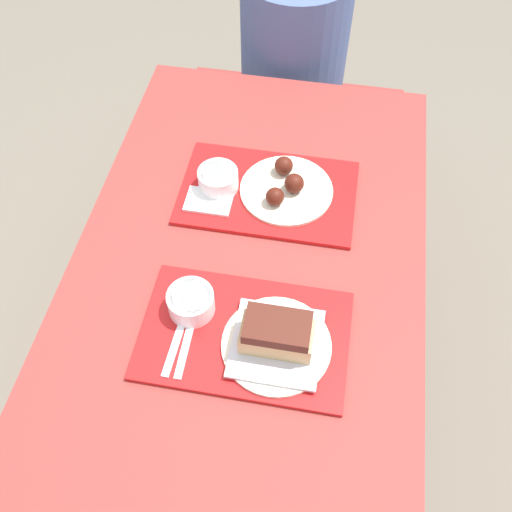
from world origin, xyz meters
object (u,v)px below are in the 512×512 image
(bowl_coleslaw_far, at_px, (218,179))
(tray_far, at_px, (268,193))
(tray_near, at_px, (245,335))
(person_seated_across, at_px, (295,33))
(wings_plate_far, at_px, (286,186))
(brisket_sandwich_plate, at_px, (277,338))
(bowl_coleslaw_near, at_px, (191,302))

(bowl_coleslaw_far, bearing_deg, tray_far, 3.50)
(tray_near, bearing_deg, tray_far, 92.30)
(tray_near, height_order, tray_far, same)
(bowl_coleslaw_far, xyz_separation_m, person_seated_across, (0.10, 0.70, -0.03))
(tray_near, bearing_deg, wings_plate_far, 86.32)
(tray_near, relative_size, wings_plate_far, 1.87)
(brisket_sandwich_plate, bearing_deg, person_seated_across, 95.74)
(bowl_coleslaw_far, bearing_deg, bowl_coleslaw_near, -87.09)
(bowl_coleslaw_near, xyz_separation_m, wings_plate_far, (0.15, 0.38, -0.01))
(tray_near, height_order, bowl_coleslaw_far, bowl_coleslaw_far)
(person_seated_across, bearing_deg, brisket_sandwich_plate, -84.26)
(bowl_coleslaw_far, distance_m, wings_plate_far, 0.17)
(tray_far, relative_size, brisket_sandwich_plate, 1.91)
(bowl_coleslaw_near, bearing_deg, brisket_sandwich_plate, -16.17)
(brisket_sandwich_plate, xyz_separation_m, bowl_coleslaw_far, (-0.22, 0.42, -0.00))
(tray_near, xyz_separation_m, bowl_coleslaw_far, (-0.14, 0.41, 0.04))
(brisket_sandwich_plate, bearing_deg, tray_far, 101.55)
(brisket_sandwich_plate, bearing_deg, wings_plate_far, 95.73)
(bowl_coleslaw_near, relative_size, brisket_sandwich_plate, 0.44)
(brisket_sandwich_plate, distance_m, person_seated_across, 1.13)
(tray_near, distance_m, brisket_sandwich_plate, 0.08)
(brisket_sandwich_plate, relative_size, wings_plate_far, 0.98)
(tray_far, xyz_separation_m, wings_plate_far, (0.04, 0.01, 0.02))
(tray_far, xyz_separation_m, bowl_coleslaw_far, (-0.13, -0.01, 0.04))
(tray_far, distance_m, person_seated_across, 0.69)
(tray_far, distance_m, bowl_coleslaw_near, 0.39)
(wings_plate_far, bearing_deg, tray_far, -167.43)
(tray_far, bearing_deg, bowl_coleslaw_near, -106.38)
(brisket_sandwich_plate, height_order, person_seated_across, person_seated_across)
(tray_near, relative_size, bowl_coleslaw_far, 4.36)
(tray_near, distance_m, bowl_coleslaw_far, 0.43)
(person_seated_across, bearing_deg, wings_plate_far, -84.26)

